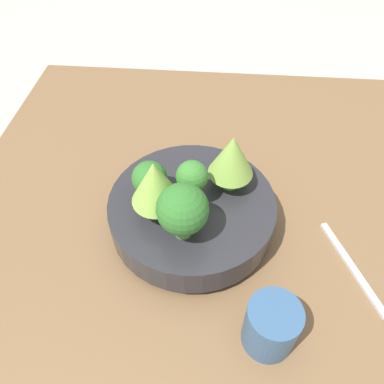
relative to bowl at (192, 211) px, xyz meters
The scene contains 10 objects.
ground_plane 0.09m from the bowl, 13.30° to the right, with size 6.00×6.00×0.00m, color #ADA89E.
table 0.07m from the bowl, 13.30° to the right, with size 0.89×0.85×0.04m.
bowl is the anchor object (origin of this frame).
romanesco_piece_far 0.11m from the bowl, 122.38° to the left, with size 0.07×0.07×0.10m.
romanesco_piece_near 0.11m from the bowl, 59.00° to the right, with size 0.07×0.07×0.10m.
broccoli_floret_center 0.07m from the bowl, 90.00° to the right, with size 0.05×0.05×0.08m.
broccoli_floret_left 0.10m from the bowl, behind, with size 0.07×0.07×0.09m.
broccoli_floret_back 0.09m from the bowl, 86.14° to the left, with size 0.05×0.05×0.07m.
cup 0.21m from the bowl, 147.24° to the right, with size 0.07×0.07×0.08m.
fork 0.26m from the bowl, 103.54° to the right, with size 0.16×0.07×0.01m.
Camera 1 is at (-0.41, -0.02, 0.54)m, focal length 35.00 mm.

